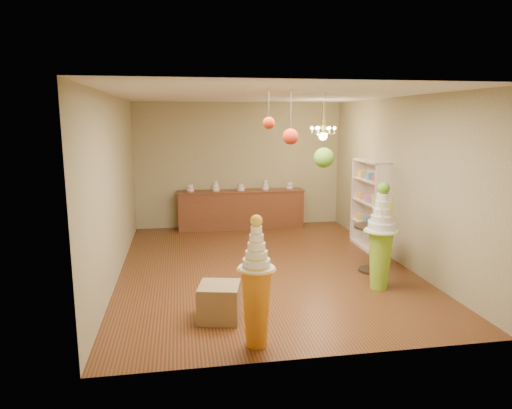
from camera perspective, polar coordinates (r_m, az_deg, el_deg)
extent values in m
plane|color=#552F17|center=(8.29, 0.90, -7.69)|extent=(6.50, 6.50, 0.00)
plane|color=silver|center=(7.88, 0.97, 13.49)|extent=(6.50, 6.50, 0.00)
cube|color=#9B936D|center=(11.14, -2.12, 4.94)|extent=(5.00, 0.04, 3.00)
cube|color=#9B936D|center=(4.84, 7.97, -2.73)|extent=(5.00, 0.04, 3.00)
cube|color=#9B936D|center=(7.89, -17.23, 2.09)|extent=(0.04, 6.50, 3.00)
cube|color=#9B936D|center=(8.75, 17.27, 2.89)|extent=(0.04, 6.50, 3.00)
cone|color=#87C12B|center=(7.37, 15.22, -6.71)|extent=(0.38, 0.38, 0.91)
cylinder|color=silver|center=(7.25, 15.40, -3.15)|extent=(0.51, 0.51, 0.03)
cylinder|color=silver|center=(7.23, 15.43, -2.60)|extent=(0.41, 0.41, 0.11)
cylinder|color=silver|center=(7.21, 15.48, -1.74)|extent=(0.34, 0.34, 0.11)
cylinder|color=silver|center=(7.18, 15.52, -0.87)|extent=(0.28, 0.28, 0.11)
cylinder|color=silver|center=(7.16, 15.56, 0.01)|extent=(0.23, 0.23, 0.11)
cylinder|color=silver|center=(7.14, 15.61, 0.89)|extent=(0.19, 0.19, 0.11)
sphere|color=#589820|center=(7.12, 15.66, 1.96)|extent=(0.19, 0.19, 0.19)
cone|color=orange|center=(5.40, 0.05, -12.78)|extent=(0.46, 0.46, 0.93)
cylinder|color=silver|center=(5.23, 0.05, -7.98)|extent=(0.55, 0.55, 0.03)
cylinder|color=silver|center=(5.21, 0.05, -7.32)|extent=(0.41, 0.41, 0.10)
cylinder|color=silver|center=(5.18, 0.05, -6.31)|extent=(0.33, 0.33, 0.10)
cylinder|color=silver|center=(5.16, 0.05, -5.30)|extent=(0.26, 0.26, 0.10)
cylinder|color=silver|center=(5.13, 0.05, -4.27)|extent=(0.21, 0.21, 0.10)
cylinder|color=silver|center=(5.11, 0.05, -3.23)|extent=(0.17, 0.17, 0.10)
sphere|color=gold|center=(5.08, 0.05, -2.06)|extent=(0.14, 0.14, 0.14)
cube|color=#8E714D|center=(6.16, -4.60, -12.03)|extent=(0.62, 0.62, 0.47)
cube|color=brown|center=(11.02, -1.89, -0.64)|extent=(3.00, 0.50, 0.90)
cube|color=brown|center=(10.94, -1.91, 1.69)|extent=(3.04, 0.54, 0.03)
cylinder|color=silver|center=(10.83, -8.22, 2.01)|extent=(0.18, 0.18, 0.16)
cylinder|color=silver|center=(10.85, -5.06, 2.31)|extent=(0.18, 0.18, 0.24)
cylinder|color=silver|center=(10.92, -1.91, 2.19)|extent=(0.18, 0.18, 0.16)
cylinder|color=silver|center=(11.01, 1.19, 2.47)|extent=(0.18, 0.18, 0.24)
cylinder|color=silver|center=(11.14, 4.22, 2.33)|extent=(0.18, 0.18, 0.16)
cube|color=beige|center=(9.55, 14.82, -0.01)|extent=(0.04, 1.20, 1.80)
cube|color=beige|center=(9.56, 13.83, -2.40)|extent=(0.30, 1.14, 0.03)
cube|color=beige|center=(9.47, 13.95, 0.25)|extent=(0.30, 1.14, 0.03)
cube|color=beige|center=(9.40, 14.08, 2.95)|extent=(0.30, 1.14, 0.03)
cylinder|color=black|center=(8.26, 14.15, -7.94)|extent=(0.45, 0.45, 0.04)
cylinder|color=black|center=(8.15, 14.27, -5.43)|extent=(0.09, 0.09, 0.80)
cylinder|color=black|center=(8.05, 14.40, -2.70)|extent=(0.68, 0.68, 0.04)
imported|color=beige|center=(8.03, 14.44, -1.91)|extent=(0.18, 0.18, 0.19)
cylinder|color=#463D32|center=(6.19, 4.38, 11.35)|extent=(0.01, 0.01, 0.62)
sphere|color=#B52D12|center=(6.19, 4.34, 8.46)|extent=(0.21, 0.21, 0.21)
cylinder|color=#463D32|center=(7.03, 8.58, 9.76)|extent=(0.01, 0.01, 0.97)
sphere|color=#589820|center=(7.05, 8.48, 5.81)|extent=(0.31, 0.31, 0.31)
cylinder|color=#463D32|center=(5.80, 1.62, 12.32)|extent=(0.01, 0.01, 0.44)
sphere|color=#B52D12|center=(5.79, 1.61, 10.15)|extent=(0.15, 0.15, 0.15)
cylinder|color=#ECD353|center=(9.79, 8.45, 11.37)|extent=(0.02, 0.02, 0.50)
cylinder|color=#ECD353|center=(9.79, 8.40, 9.62)|extent=(0.10, 0.10, 0.30)
sphere|color=#FFF08C|center=(9.80, 8.37, 8.45)|extent=(0.18, 0.18, 0.18)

